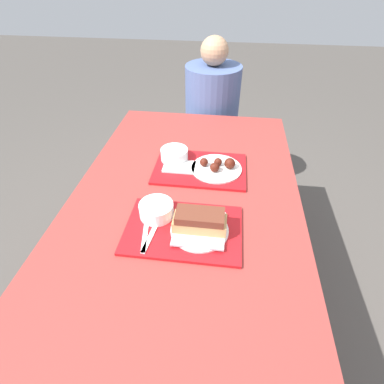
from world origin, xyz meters
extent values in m
plane|color=#4C4742|center=(0.00, 0.00, 0.00)|extent=(12.00, 12.00, 0.00)
cube|color=maroon|center=(0.00, 0.00, 0.73)|extent=(0.93, 1.53, 0.04)
cylinder|color=maroon|center=(-0.41, 0.69, 0.36)|extent=(0.07, 0.07, 0.71)
cylinder|color=maroon|center=(0.41, 0.69, 0.36)|extent=(0.07, 0.07, 0.71)
cube|color=maroon|center=(0.00, 0.99, 0.41)|extent=(0.89, 0.28, 0.04)
cylinder|color=maroon|center=(-0.38, 0.99, 0.20)|extent=(0.06, 0.06, 0.39)
cylinder|color=maroon|center=(0.38, 0.99, 0.20)|extent=(0.06, 0.06, 0.39)
cube|color=#B21419|center=(0.02, -0.20, 0.76)|extent=(0.41, 0.28, 0.01)
cube|color=#B21419|center=(0.04, 0.18, 0.76)|extent=(0.41, 0.28, 0.01)
cylinder|color=white|center=(-0.09, -0.15, 0.79)|extent=(0.13, 0.13, 0.05)
cylinder|color=beige|center=(-0.09, -0.15, 0.81)|extent=(0.11, 0.11, 0.01)
cylinder|color=white|center=(0.08, -0.21, 0.77)|extent=(0.21, 0.21, 0.01)
cube|color=silver|center=(0.08, -0.21, 0.78)|extent=(0.18, 0.18, 0.01)
cube|color=tan|center=(0.08, -0.21, 0.80)|extent=(0.18, 0.08, 0.04)
cube|color=brown|center=(0.08, -0.21, 0.84)|extent=(0.17, 0.08, 0.03)
cube|color=white|center=(-0.10, -0.25, 0.77)|extent=(0.04, 0.17, 0.00)
cube|color=white|center=(-0.08, -0.25, 0.77)|extent=(0.04, 0.17, 0.00)
cube|color=teal|center=(0.05, -0.14, 0.77)|extent=(0.04, 0.03, 0.01)
cylinder|color=white|center=(-0.09, 0.24, 0.79)|extent=(0.13, 0.13, 0.05)
cylinder|color=beige|center=(-0.09, 0.24, 0.81)|extent=(0.11, 0.11, 0.01)
cylinder|color=white|center=(0.12, 0.18, 0.77)|extent=(0.23, 0.23, 0.01)
sphere|color=#4C190F|center=(0.17, 0.19, 0.80)|extent=(0.05, 0.05, 0.05)
sphere|color=#4C190F|center=(0.12, 0.20, 0.79)|extent=(0.04, 0.04, 0.04)
sphere|color=#4C190F|center=(0.06, 0.19, 0.79)|extent=(0.04, 0.04, 0.04)
sphere|color=#4C190F|center=(0.11, 0.15, 0.79)|extent=(0.04, 0.04, 0.04)
cube|color=white|center=(-0.05, 0.17, 0.77)|extent=(0.14, 0.10, 0.01)
cylinder|color=#4C6093|center=(0.04, 0.99, 0.70)|extent=(0.36, 0.36, 0.55)
sphere|color=tan|center=(0.04, 0.99, 1.06)|extent=(0.17, 0.17, 0.17)
camera|label=1|loc=(0.15, -0.94, 1.54)|focal=28.00mm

